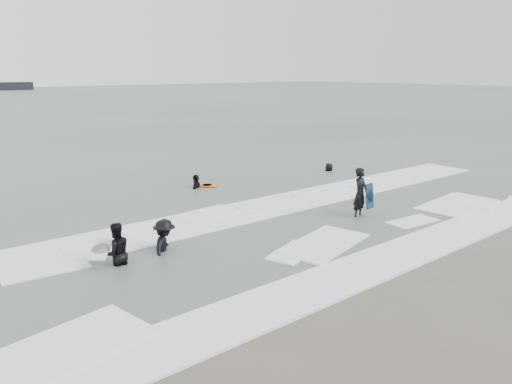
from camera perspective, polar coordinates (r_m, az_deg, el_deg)
ground at (r=15.41m, az=11.82°, el=-7.47°), size 320.00×320.00×0.00m
surfer_centre at (r=19.53m, az=11.69°, el=-2.87°), size 0.81×0.63×1.95m
surfer_wading at (r=15.14m, az=-15.58°, el=-8.09°), size 0.93×0.74×1.84m
surfer_breaker at (r=15.85m, az=-10.36°, el=-6.78°), size 1.36×1.39×1.91m
surfer_right_near at (r=23.91m, az=-6.82°, el=0.40°), size 1.11×1.03×1.84m
surfer_right_far at (r=27.94m, az=8.33°, el=2.31°), size 0.94×0.82×1.63m
surf_foam at (r=17.81m, az=2.63°, el=-4.09°), size 30.03×9.06×0.09m
bodyboards at (r=19.01m, az=-2.67°, el=-1.49°), size 10.65×8.69×1.25m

